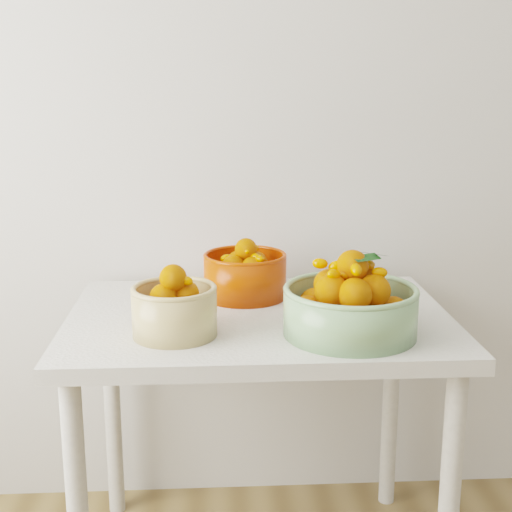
% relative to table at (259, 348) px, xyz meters
% --- Properties ---
extents(table, '(1.00, 0.70, 0.75)m').
position_rel_table_xyz_m(table, '(0.00, 0.00, 0.00)').
color(table, silver).
rests_on(table, ground).
extents(bowl_cream, '(0.21, 0.21, 0.18)m').
position_rel_table_xyz_m(bowl_cream, '(-0.21, -0.15, 0.16)').
color(bowl_cream, tan).
rests_on(bowl_cream, table).
extents(bowl_green, '(0.35, 0.35, 0.21)m').
position_rel_table_xyz_m(bowl_green, '(0.21, -0.17, 0.17)').
color(bowl_green, '#81AC77').
rests_on(bowl_green, table).
extents(bowl_orange, '(0.28, 0.28, 0.17)m').
position_rel_table_xyz_m(bowl_orange, '(-0.03, 0.16, 0.16)').
color(bowl_orange, '#C52C03').
rests_on(bowl_orange, table).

